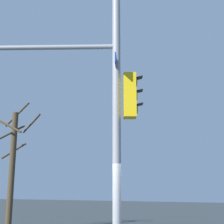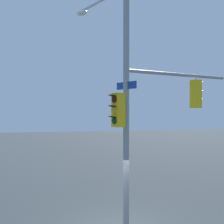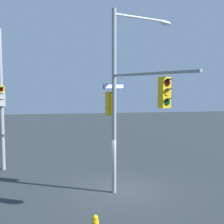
# 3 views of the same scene
# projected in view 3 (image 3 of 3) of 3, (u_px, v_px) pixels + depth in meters

# --- Properties ---
(ground_plane) EXTENTS (80.00, 80.00, 0.00)m
(ground_plane) POSITION_uv_depth(u_px,v_px,m) (119.00, 191.00, 14.05)
(ground_plane) COLOR #2F373A
(main_signal_pole_assembly) EXTENTS (6.11, 3.68, 8.39)m
(main_signal_pole_assembly) POSITION_uv_depth(u_px,v_px,m) (128.00, 90.00, 12.86)
(main_signal_pole_assembly) COLOR gray
(main_signal_pole_assembly) RESTS_ON ground
(secondary_pole_assembly) EXTENTS (0.80, 0.51, 8.23)m
(secondary_pole_assembly) POSITION_uv_depth(u_px,v_px,m) (1.00, 99.00, 17.07)
(secondary_pole_assembly) COLOR gray
(secondary_pole_assembly) RESTS_ON ground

